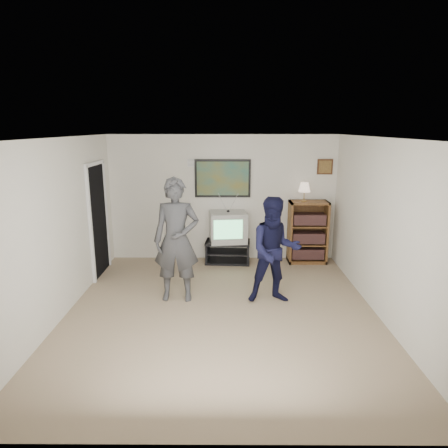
{
  "coord_description": "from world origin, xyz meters",
  "views": [
    {
      "loc": [
        0.07,
        -5.36,
        2.64
      ],
      "look_at": [
        0.04,
        0.74,
        1.15
      ],
      "focal_mm": 32.0,
      "sensor_mm": 36.0,
      "label": 1
    }
  ],
  "objects_px": {
    "media_stand": "(228,252)",
    "crt_television": "(228,227)",
    "person_tall": "(177,240)",
    "bookshelf": "(308,232)",
    "person_short": "(275,251)"
  },
  "relations": [
    {
      "from": "media_stand",
      "to": "crt_television",
      "type": "distance_m",
      "value": 0.51
    },
    {
      "from": "crt_television",
      "to": "person_tall",
      "type": "height_order",
      "value": "person_tall"
    },
    {
      "from": "bookshelf",
      "to": "person_short",
      "type": "bearing_deg",
      "value": -115.03
    },
    {
      "from": "person_short",
      "to": "media_stand",
      "type": "bearing_deg",
      "value": 106.59
    },
    {
      "from": "person_tall",
      "to": "person_short",
      "type": "height_order",
      "value": "person_tall"
    },
    {
      "from": "crt_television",
      "to": "bookshelf",
      "type": "height_order",
      "value": "bookshelf"
    },
    {
      "from": "media_stand",
      "to": "crt_television",
      "type": "relative_size",
      "value": 1.29
    },
    {
      "from": "person_tall",
      "to": "person_short",
      "type": "relative_size",
      "value": 1.17
    },
    {
      "from": "person_short",
      "to": "bookshelf",
      "type": "bearing_deg",
      "value": 60.53
    },
    {
      "from": "bookshelf",
      "to": "person_tall",
      "type": "relative_size",
      "value": 0.64
    },
    {
      "from": "crt_television",
      "to": "bookshelf",
      "type": "distance_m",
      "value": 1.58
    },
    {
      "from": "bookshelf",
      "to": "person_tall",
      "type": "height_order",
      "value": "person_tall"
    },
    {
      "from": "media_stand",
      "to": "person_tall",
      "type": "xyz_separation_m",
      "value": [
        -0.79,
        -1.74,
        0.74
      ]
    },
    {
      "from": "media_stand",
      "to": "person_short",
      "type": "xyz_separation_m",
      "value": [
        0.7,
        -1.83,
        0.6
      ]
    },
    {
      "from": "crt_television",
      "to": "bookshelf",
      "type": "relative_size",
      "value": 0.57
    }
  ]
}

